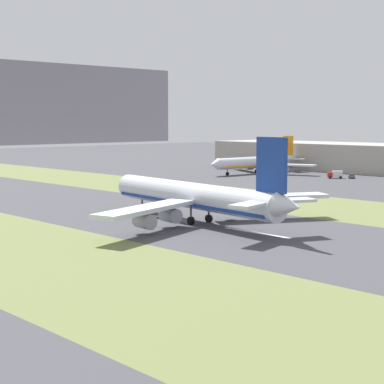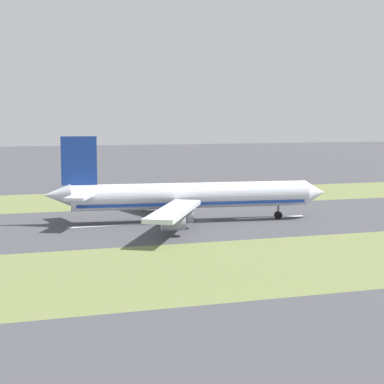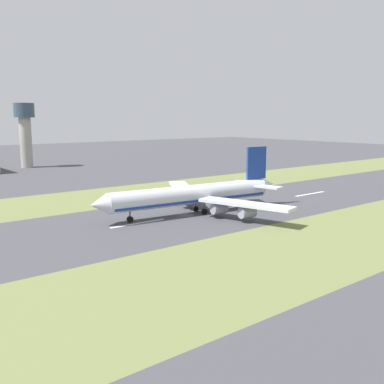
# 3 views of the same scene
# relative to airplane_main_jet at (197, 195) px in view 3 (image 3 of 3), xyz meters

# --- Properties ---
(ground_plane) EXTENTS (800.00, 800.00, 0.00)m
(ground_plane) POSITION_rel_airplane_main_jet_xyz_m (0.03, 4.42, -6.02)
(ground_plane) COLOR #424247
(grass_median_west) EXTENTS (40.00, 600.00, 0.01)m
(grass_median_west) POSITION_rel_airplane_main_jet_xyz_m (-44.97, 4.42, -6.02)
(grass_median_west) COLOR olive
(grass_median_west) RESTS_ON ground
(grass_median_east) EXTENTS (40.00, 600.00, 0.01)m
(grass_median_east) POSITION_rel_airplane_main_jet_xyz_m (45.03, 4.42, -6.02)
(grass_median_east) COLOR olive
(grass_median_east) RESTS_ON ground
(centreline_dash_near) EXTENTS (1.20, 18.00, 0.01)m
(centreline_dash_near) POSITION_rel_airplane_main_jet_xyz_m (0.03, -58.11, -6.01)
(centreline_dash_near) COLOR silver
(centreline_dash_near) RESTS_ON ground
(centreline_dash_mid) EXTENTS (1.20, 18.00, 0.01)m
(centreline_dash_mid) POSITION_rel_airplane_main_jet_xyz_m (0.03, -18.11, -6.01)
(centreline_dash_mid) COLOR silver
(centreline_dash_mid) RESTS_ON ground
(centreline_dash_far) EXTENTS (1.20, 18.00, 0.01)m
(centreline_dash_far) POSITION_rel_airplane_main_jet_xyz_m (0.03, 21.89, -6.01)
(centreline_dash_far) COLOR silver
(centreline_dash_far) RESTS_ON ground
(airplane_main_jet) EXTENTS (63.76, 67.20, 20.20)m
(airplane_main_jet) POSITION_rel_airplane_main_jet_xyz_m (0.00, 0.00, 0.00)
(airplane_main_jet) COLOR silver
(airplane_main_jet) RESTS_ON ground
(control_tower) EXTENTS (12.00, 12.00, 38.35)m
(control_tower) POSITION_rel_airplane_main_jet_xyz_m (165.95, -3.00, 17.62)
(control_tower) COLOR #A39E93
(control_tower) RESTS_ON ground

